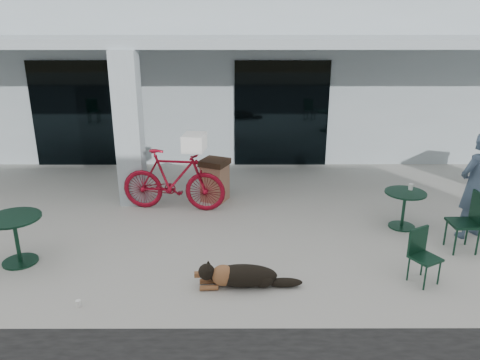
{
  "coord_description": "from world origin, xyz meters",
  "views": [
    {
      "loc": [
        0.71,
        -6.91,
        3.68
      ],
      "look_at": [
        0.73,
        0.82,
        1.0
      ],
      "focal_mm": 35.0,
      "sensor_mm": 36.0,
      "label": 1
    }
  ],
  "objects_px": {
    "cafe_table_near": "(17,240)",
    "person": "(476,186)",
    "cafe_chair_far_b": "(464,222)",
    "bicycle": "(173,180)",
    "dog": "(243,274)",
    "cafe_table_far": "(403,210)",
    "cafe_chair_far_a": "(425,257)",
    "trash_receptacle": "(215,180)"
  },
  "relations": [
    {
      "from": "trash_receptacle",
      "to": "cafe_table_near",
      "type": "bearing_deg",
      "value": -137.74
    },
    {
      "from": "person",
      "to": "cafe_chair_far_a",
      "type": "bearing_deg",
      "value": 23.86
    },
    {
      "from": "cafe_chair_far_a",
      "to": "trash_receptacle",
      "type": "distance_m",
      "value": 4.61
    },
    {
      "from": "bicycle",
      "to": "cafe_table_far",
      "type": "xyz_separation_m",
      "value": [
        4.34,
        -0.87,
        -0.28
      ]
    },
    {
      "from": "cafe_table_far",
      "to": "cafe_chair_far_b",
      "type": "bearing_deg",
      "value": -53.57
    },
    {
      "from": "cafe_table_near",
      "to": "person",
      "type": "height_order",
      "value": "person"
    },
    {
      "from": "bicycle",
      "to": "trash_receptacle",
      "type": "xyz_separation_m",
      "value": [
        0.8,
        0.51,
        -0.18
      ]
    },
    {
      "from": "bicycle",
      "to": "cafe_table_far",
      "type": "height_order",
      "value": "bicycle"
    },
    {
      "from": "cafe_chair_far_a",
      "to": "cafe_chair_far_b",
      "type": "distance_m",
      "value": 1.43
    },
    {
      "from": "trash_receptacle",
      "to": "cafe_chair_far_a",
      "type": "bearing_deg",
      "value": -45.9
    },
    {
      "from": "cafe_chair_far_a",
      "to": "cafe_chair_far_b",
      "type": "height_order",
      "value": "cafe_chair_far_b"
    },
    {
      "from": "person",
      "to": "dog",
      "type": "bearing_deg",
      "value": -2.19
    },
    {
      "from": "bicycle",
      "to": "cafe_chair_far_b",
      "type": "xyz_separation_m",
      "value": [
        5.01,
        -1.78,
        -0.13
      ]
    },
    {
      "from": "cafe_table_near",
      "to": "cafe_table_far",
      "type": "height_order",
      "value": "cafe_table_near"
    },
    {
      "from": "dog",
      "to": "cafe_table_far",
      "type": "bearing_deg",
      "value": 29.74
    },
    {
      "from": "cafe_chair_far_b",
      "to": "bicycle",
      "type": "bearing_deg",
      "value": -110.55
    },
    {
      "from": "person",
      "to": "cafe_chair_far_b",
      "type": "bearing_deg",
      "value": 30.31
    },
    {
      "from": "dog",
      "to": "cafe_chair_far_b",
      "type": "distance_m",
      "value": 3.83
    },
    {
      "from": "cafe_chair_far_b",
      "to": "trash_receptacle",
      "type": "height_order",
      "value": "cafe_chair_far_b"
    },
    {
      "from": "bicycle",
      "to": "cafe_chair_far_a",
      "type": "bearing_deg",
      "value": -117.9
    },
    {
      "from": "cafe_table_near",
      "to": "cafe_chair_far_a",
      "type": "bearing_deg",
      "value": -5.61
    },
    {
      "from": "bicycle",
      "to": "cafe_table_near",
      "type": "relative_size",
      "value": 2.49
    },
    {
      "from": "cafe_chair_far_a",
      "to": "cafe_chair_far_b",
      "type": "relative_size",
      "value": 0.82
    },
    {
      "from": "cafe_table_far",
      "to": "cafe_chair_far_b",
      "type": "relative_size",
      "value": 0.74
    },
    {
      "from": "bicycle",
      "to": "dog",
      "type": "distance_m",
      "value": 3.24
    },
    {
      "from": "bicycle",
      "to": "trash_receptacle",
      "type": "bearing_deg",
      "value": -50.38
    },
    {
      "from": "cafe_table_near",
      "to": "dog",
      "type": "bearing_deg",
      "value": -11.25
    },
    {
      "from": "bicycle",
      "to": "cafe_table_near",
      "type": "distance_m",
      "value": 3.1
    },
    {
      "from": "bicycle",
      "to": "cafe_chair_far_a",
      "type": "relative_size",
      "value": 2.55
    },
    {
      "from": "cafe_chair_far_a",
      "to": "person",
      "type": "distance_m",
      "value": 2.15
    },
    {
      "from": "dog",
      "to": "cafe_table_far",
      "type": "xyz_separation_m",
      "value": [
        2.97,
        2.03,
        0.16
      ]
    },
    {
      "from": "cafe_table_near",
      "to": "cafe_chair_far_b",
      "type": "bearing_deg",
      "value": 3.27
    },
    {
      "from": "cafe_table_near",
      "to": "trash_receptacle",
      "type": "height_order",
      "value": "trash_receptacle"
    },
    {
      "from": "cafe_chair_far_a",
      "to": "cafe_chair_far_b",
      "type": "bearing_deg",
      "value": 15.71
    },
    {
      "from": "cafe_table_near",
      "to": "person",
      "type": "bearing_deg",
      "value": 7.14
    },
    {
      "from": "trash_receptacle",
      "to": "dog",
      "type": "bearing_deg",
      "value": -80.55
    },
    {
      "from": "cafe_table_far",
      "to": "trash_receptacle",
      "type": "xyz_separation_m",
      "value": [
        -3.54,
        1.38,
        0.1
      ]
    },
    {
      "from": "cafe_chair_far_b",
      "to": "person",
      "type": "bearing_deg",
      "value": 143.88
    },
    {
      "from": "cafe_chair_far_a",
      "to": "trash_receptacle",
      "type": "height_order",
      "value": "trash_receptacle"
    },
    {
      "from": "cafe_chair_far_b",
      "to": "trash_receptacle",
      "type": "distance_m",
      "value": 4.8
    },
    {
      "from": "bicycle",
      "to": "cafe_chair_far_b",
      "type": "relative_size",
      "value": 2.08
    },
    {
      "from": "cafe_table_near",
      "to": "person",
      "type": "xyz_separation_m",
      "value": [
        7.57,
        0.95,
        0.56
      ]
    }
  ]
}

